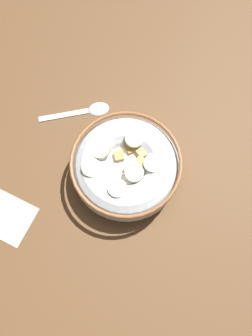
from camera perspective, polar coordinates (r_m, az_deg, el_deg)
ground_plane at (r=61.22cm, az=0.00°, el=-1.15°), size 109.60×109.60×2.00cm
cereal_bowl at (r=57.12cm, az=-0.01°, el=0.09°), size 17.62×17.62×6.57cm
spoon at (r=64.77cm, az=-6.00°, el=9.27°), size 7.34×12.33×0.80cm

